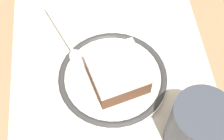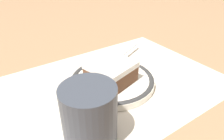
{
  "view_description": "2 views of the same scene",
  "coord_description": "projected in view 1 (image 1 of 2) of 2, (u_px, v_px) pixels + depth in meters",
  "views": [
    {
      "loc": [
        0.25,
        -0.03,
        0.47
      ],
      "look_at": [
        -0.01,
        -0.0,
        0.04
      ],
      "focal_mm": 52.88,
      "sensor_mm": 36.0,
      "label": 1
    },
    {
      "loc": [
        0.2,
        0.3,
        0.25
      ],
      "look_at": [
        -0.01,
        -0.0,
        0.04
      ],
      "focal_mm": 33.43,
      "sensor_mm": 36.0,
      "label": 2
    }
  ],
  "objects": [
    {
      "name": "spoon",
      "position": [
        72.0,
        49.0,
        0.55
      ],
      "size": [
        0.14,
        0.07,
        0.01
      ],
      "color": "silver",
      "rests_on": "plate"
    },
    {
      "name": "ground_plane",
      "position": [
        113.0,
        85.0,
        0.54
      ],
      "size": [
        2.4,
        2.4,
        0.0
      ],
      "primitive_type": "plane",
      "color": "#9E7551"
    },
    {
      "name": "placemat",
      "position": [
        113.0,
        85.0,
        0.54
      ],
      "size": [
        0.48,
        0.33,
        0.0
      ],
      "primitive_type": "cube",
      "color": "beige",
      "rests_on": "ground_plane"
    },
    {
      "name": "plate",
      "position": [
        112.0,
        78.0,
        0.53
      ],
      "size": [
        0.18,
        0.18,
        0.02
      ],
      "color": "silver",
      "rests_on": "placemat"
    },
    {
      "name": "cup",
      "position": [
        196.0,
        128.0,
        0.45
      ],
      "size": [
        0.08,
        0.08,
        0.09
      ],
      "color": "#383D47",
      "rests_on": "placemat"
    },
    {
      "name": "cake_slice",
      "position": [
        118.0,
        75.0,
        0.5
      ],
      "size": [
        0.1,
        0.1,
        0.04
      ],
      "color": "brown",
      "rests_on": "plate"
    }
  ]
}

